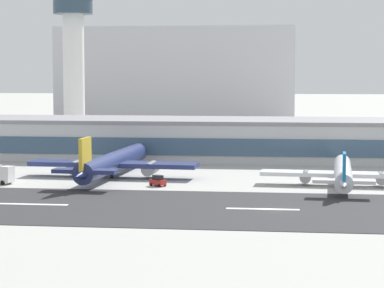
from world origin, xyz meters
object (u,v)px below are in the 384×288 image
Objects in this scene: terminal_building at (237,139)px; airliner_blue_tail_gate_1 at (343,173)px; distant_hotel_block at (177,78)px; airliner_gold_tail_gate_0 at (112,163)px; service_baggage_tug_1 at (158,181)px; control_tower at (74,52)px.

terminal_building reaches higher than airliner_blue_tail_gate_1.
airliner_blue_tail_gate_1 is at bearing -71.23° from distant_hotel_block.
distant_hotel_block is at bearing 6.58° from airliner_gold_tail_gate_0.
airliner_blue_tail_gate_1 is at bearing -62.93° from terminal_building.
airliner_blue_tail_gate_1 is at bearing -138.37° from service_baggage_tug_1.
airliner_gold_tail_gate_0 reaches higher than airliner_blue_tail_gate_1.
terminal_building is at bearing -27.95° from airliner_gold_tail_gate_0.
airliner_gold_tail_gate_0 is 1.23× the size of airliner_blue_tail_gate_1.
service_baggage_tug_1 is (19.38, -167.74, -19.34)m from distant_hotel_block.
airliner_blue_tail_gate_1 is (55.66, -163.78, -17.79)m from distant_hotel_block.
terminal_building is 1.65× the size of distant_hotel_block.
distant_hotel_block is (24.74, 68.78, -8.75)m from control_tower.
service_baggage_tug_1 is at bearing -83.41° from distant_hotel_block.
terminal_building is 51.91m from airliner_blue_tail_gate_1.
control_tower is 1.22× the size of airliner_blue_tail_gate_1.
terminal_building is at bearing 30.88° from airliner_blue_tail_gate_1.
distant_hotel_block is 173.89m from airliner_blue_tail_gate_1.
distant_hotel_block reaches higher than airliner_gold_tail_gate_0.
terminal_building is at bearing -68.81° from service_baggage_tug_1.
control_tower is at bearing 44.05° from airliner_blue_tail_gate_1.
terminal_building is 51.87m from service_baggage_tug_1.
terminal_building reaches higher than airliner_gold_tail_gate_0.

